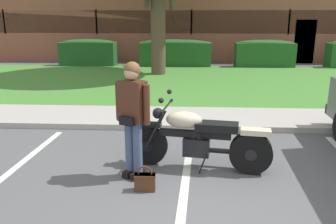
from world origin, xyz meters
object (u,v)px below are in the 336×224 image
(motorcycle, at_px, (204,139))
(brick_building, at_px, (190,21))
(hedge_left, at_px, (88,52))
(handbag, at_px, (145,181))
(hedge_center_left, at_px, (175,52))
(rider_person, at_px, (133,112))
(hedge_center_right, at_px, (264,53))

(motorcycle, xyz_separation_m, brick_building, (-0.08, 17.95, 1.42))
(motorcycle, distance_m, hedge_left, 12.10)
(hedge_left, bearing_deg, brick_building, 55.20)
(motorcycle, relative_size, handbag, 6.21)
(hedge_center_left, bearing_deg, handbag, -90.02)
(hedge_left, bearing_deg, handbag, -71.15)
(motorcycle, xyz_separation_m, rider_person, (-1.03, -0.34, 0.51))
(hedge_center_right, bearing_deg, motorcycle, -106.22)
(hedge_left, height_order, hedge_center_right, same)
(brick_building, bearing_deg, hedge_center_right, -64.32)
(motorcycle, xyz_separation_m, handbag, (-0.82, -0.75, -0.34))
(handbag, relative_size, hedge_left, 0.14)
(hedge_center_left, distance_m, hedge_center_right, 4.04)
(hedge_center_left, height_order, brick_building, brick_building)
(motorcycle, bearing_deg, brick_building, 90.26)
(motorcycle, bearing_deg, hedge_left, 113.69)
(handbag, distance_m, hedge_center_left, 11.84)
(hedge_left, relative_size, brick_building, 0.09)
(hedge_center_right, height_order, brick_building, brick_building)
(hedge_left, relative_size, hedge_center_left, 0.79)
(brick_building, bearing_deg, hedge_center_left, -96.11)
(handbag, height_order, hedge_center_right, hedge_center_right)
(motorcycle, height_order, hedge_left, hedge_left)
(rider_person, distance_m, hedge_left, 12.05)
(handbag, bearing_deg, rider_person, 116.74)
(hedge_left, height_order, hedge_center_left, same)
(motorcycle, relative_size, hedge_center_left, 0.69)
(handbag, distance_m, hedge_center_right, 12.52)
(hedge_left, relative_size, hedge_center_right, 0.97)
(brick_building, bearing_deg, rider_person, -92.97)
(hedge_center_left, relative_size, hedge_center_right, 1.24)
(hedge_center_left, bearing_deg, motorcycle, -85.77)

